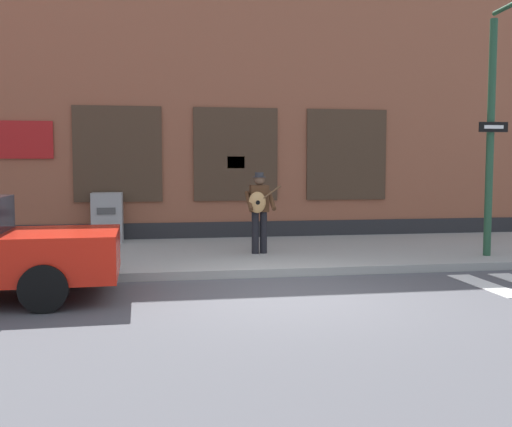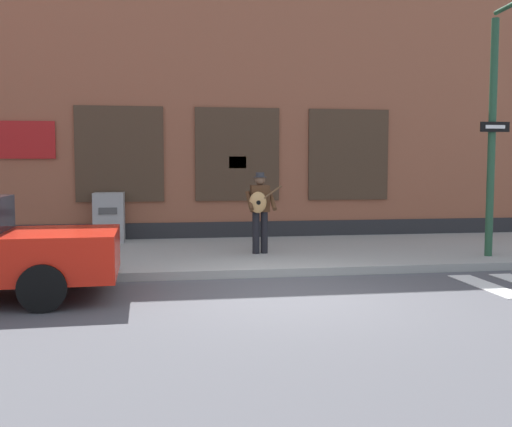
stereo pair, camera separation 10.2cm
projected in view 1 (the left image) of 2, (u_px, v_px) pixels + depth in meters
name	position (u px, v px, depth m)	size (l,w,h in m)	color
ground_plane	(290.00, 295.00, 9.17)	(160.00, 160.00, 0.00)	#4C4C51
sidewalk	(251.00, 254.00, 12.98)	(28.00, 4.80, 0.15)	#9E9E99
building_backdrop	(226.00, 95.00, 16.98)	(28.00, 4.06, 7.97)	#99563D
busker	(259.00, 207.00, 12.41)	(0.71, 0.53, 1.69)	black
utility_box	(107.00, 217.00, 14.32)	(0.71, 0.66, 1.18)	#9E9E9E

